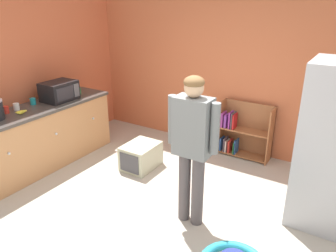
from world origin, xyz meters
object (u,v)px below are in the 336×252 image
kitchen_counter (43,136)px  refrigerator (335,148)px  pet_carrier (141,156)px  green_cup (78,91)px  red_cup (6,110)px  green_glass_bottle (65,87)px  standing_person (192,140)px  teal_cup (33,101)px  microwave (59,91)px  white_cup (16,107)px  banana_bunch (22,112)px  bookshelf (242,133)px

kitchen_counter → refrigerator: 3.81m
pet_carrier → green_cup: 1.48m
green_cup → red_cup: same height
green_glass_bottle → red_cup: 1.10m
green_cup → kitchen_counter: bearing=-90.6°
standing_person → teal_cup: 2.61m
microwave → green_cup: bearing=91.1°
teal_cup → refrigerator: bearing=10.9°
microwave → white_cup: size_ratio=5.05×
kitchen_counter → refrigerator: size_ratio=1.24×
pet_carrier → red_cup: (-1.40, -1.07, 0.77)m
refrigerator → green_glass_bottle: refrigerator is taller
banana_bunch → refrigerator: bearing=16.5°
refrigerator → red_cup: 4.02m
red_cup → bookshelf: bearing=42.1°
teal_cup → green_cup: bearing=77.9°
banana_bunch → green_glass_bottle: (-0.30, 1.00, 0.07)m
microwave → bookshelf: bearing=32.0°
green_glass_bottle → teal_cup: bearing=-83.3°
banana_bunch → white_cup: bearing=163.1°
green_cup → white_cup: 1.01m
bookshelf → banana_bunch: banana_bunch is taller
pet_carrier → standing_person: bearing=-30.2°
pet_carrier → red_cup: size_ratio=5.81×
red_cup → banana_bunch: bearing=24.8°
kitchen_counter → banana_bunch: 0.57m
banana_bunch → bookshelf: bearing=43.3°
kitchen_counter → pet_carrier: 1.46m
microwave → banana_bunch: microwave is taller
kitchen_counter → green_glass_bottle: bearing=107.8°
refrigerator → green_cup: (-3.70, -0.02, 0.06)m
standing_person → green_glass_bottle: standing_person is taller
refrigerator → standing_person: bearing=-147.3°
refrigerator → green_glass_bottle: (-3.93, -0.08, 0.11)m
microwave → green_cup: (-0.01, 0.37, -0.09)m
bookshelf → standing_person: bearing=-86.6°
kitchen_counter → standing_person: 2.52m
microwave → red_cup: bearing=-100.6°
bookshelf → green_cup: green_cup is taller
microwave → teal_cup: bearing=-114.7°
refrigerator → banana_bunch: size_ratio=11.42×
microwave → banana_bunch: size_ratio=3.08×
refrigerator → teal_cup: refrigerator is taller
teal_cup → pet_carrier: bearing=24.3°
refrigerator → green_glass_bottle: size_ratio=7.24×
banana_bunch → white_cup: white_cup is taller
banana_bunch → green_glass_bottle: size_ratio=0.63×
standing_person → microwave: 2.48m
teal_cup → red_cup: 0.43m
bookshelf → pet_carrier: size_ratio=1.54×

